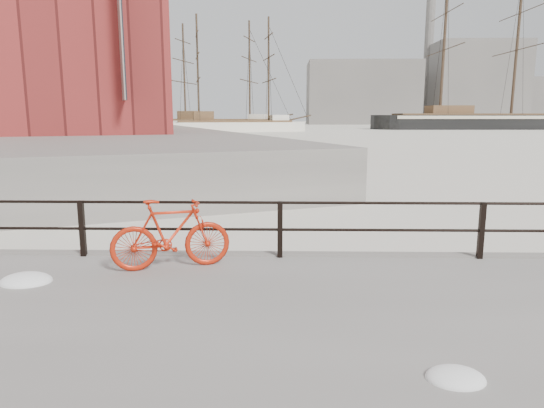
% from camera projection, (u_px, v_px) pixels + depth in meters
% --- Properties ---
extents(ground, '(400.00, 400.00, 0.00)m').
position_uv_depth(ground, '(474.00, 275.00, 8.71)').
color(ground, white).
rests_on(ground, ground).
extents(far_quay, '(78.44, 148.07, 1.80)m').
position_uv_depth(far_quay, '(62.00, 126.00, 80.18)').
color(far_quay, gray).
rests_on(far_quay, ground).
extents(guardrail, '(28.00, 0.10, 1.00)m').
position_uv_depth(guardrail, '(481.00, 231.00, 8.41)').
color(guardrail, black).
rests_on(guardrail, promenade).
extents(bicycle, '(1.91, 0.84, 1.16)m').
position_uv_depth(bicycle, '(171.00, 234.00, 7.85)').
color(bicycle, red).
rests_on(bicycle, promenade).
extents(barque_black, '(61.87, 21.90, 34.59)m').
position_uv_depth(barque_black, '(510.00, 129.00, 94.90)').
color(barque_black, black).
rests_on(barque_black, ground).
extents(schooner_mid, '(30.16, 17.52, 20.41)m').
position_uv_depth(schooner_mid, '(217.00, 130.00, 92.15)').
color(schooner_mid, silver).
rests_on(schooner_mid, ground).
extents(schooner_left, '(27.83, 17.17, 19.51)m').
position_uv_depth(schooner_left, '(235.00, 131.00, 81.72)').
color(schooner_left, white).
rests_on(schooner_left, ground).
extents(workboat_near, '(12.35, 4.36, 7.00)m').
position_uv_depth(workboat_near, '(29.00, 150.00, 39.06)').
color(workboat_near, black).
rests_on(workboat_near, ground).
extents(workboat_far, '(11.17, 10.68, 7.00)m').
position_uv_depth(workboat_far, '(9.00, 142.00, 50.19)').
color(workboat_far, black).
rests_on(workboat_far, ground).
extents(apartment_mustard, '(26.02, 22.15, 22.20)m').
position_uv_depth(apartment_mustard, '(15.00, 9.00, 46.96)').
color(apartment_mustard, gold).
rests_on(apartment_mustard, far_quay).
extents(apartment_cream, '(24.16, 21.40, 21.20)m').
position_uv_depth(apartment_cream, '(37.00, 45.00, 68.20)').
color(apartment_cream, beige).
rests_on(apartment_cream, far_quay).
extents(apartment_grey, '(26.02, 22.15, 23.20)m').
position_uv_depth(apartment_grey, '(48.00, 56.00, 88.25)').
color(apartment_grey, '#A0A19C').
rests_on(apartment_grey, far_quay).
extents(apartment_brick, '(27.87, 22.90, 21.20)m').
position_uv_depth(apartment_brick, '(56.00, 72.00, 109.58)').
color(apartment_brick, brown).
rests_on(apartment_brick, far_quay).
extents(industrial_west, '(32.00, 18.00, 18.00)m').
position_uv_depth(industrial_west, '(362.00, 93.00, 144.26)').
color(industrial_west, gray).
rests_on(industrial_west, ground).
extents(industrial_mid, '(26.00, 20.00, 24.00)m').
position_uv_depth(industrial_mid, '(474.00, 84.00, 147.88)').
color(industrial_mid, gray).
rests_on(industrial_mid, ground).
extents(industrial_east, '(20.00, 16.00, 14.00)m').
position_uv_depth(industrial_east, '(540.00, 101.00, 153.21)').
color(industrial_east, gray).
rests_on(industrial_east, ground).
extents(smokestack, '(2.80, 2.80, 44.00)m').
position_uv_depth(smokestack, '(428.00, 52.00, 151.25)').
color(smokestack, gray).
rests_on(smokestack, ground).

